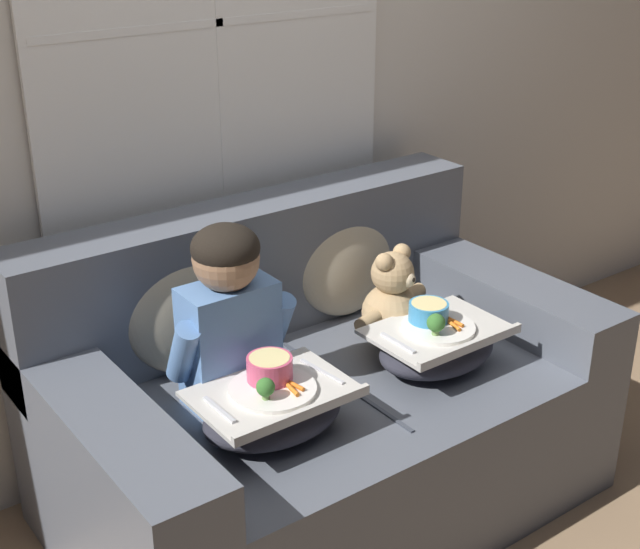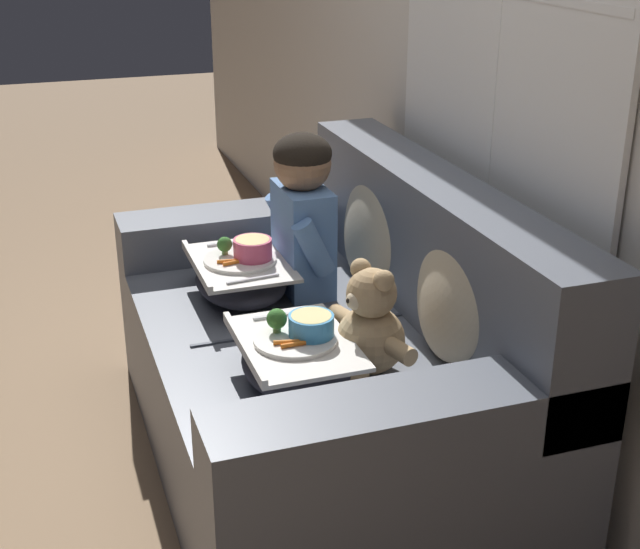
# 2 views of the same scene
# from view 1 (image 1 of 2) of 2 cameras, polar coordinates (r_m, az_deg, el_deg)

# --- Properties ---
(ground_plane) EXTENTS (14.00, 14.00, 0.00)m
(ground_plane) POSITION_cam_1_polar(r_m,az_deg,el_deg) (2.97, 0.38, -14.29)
(ground_plane) COLOR #8E7051
(wall_back_with_window) EXTENTS (8.00, 0.08, 2.60)m
(wall_back_with_window) POSITION_cam_1_polar(r_m,az_deg,el_deg) (2.88, -6.87, 13.22)
(wall_back_with_window) COLOR beige
(wall_back_with_window) RESTS_ON ground_plane
(couch) EXTENTS (1.63, 1.00, 0.91)m
(couch) POSITION_cam_1_polar(r_m,az_deg,el_deg) (2.81, -0.35, -8.39)
(couch) COLOR #565B66
(couch) RESTS_ON ground_plane
(throw_pillow_behind_child) EXTENTS (0.43, 0.21, 0.45)m
(throw_pillow_behind_child) POSITION_cam_1_polar(r_m,az_deg,el_deg) (2.69, -8.58, -1.79)
(throw_pillow_behind_child) COLOR #C1B293
(throw_pillow_behind_child) RESTS_ON couch
(throw_pillow_behind_teddy) EXTENTS (0.40, 0.19, 0.42)m
(throw_pillow_behind_teddy) POSITION_cam_1_polar(r_m,az_deg,el_deg) (2.99, 1.50, 1.14)
(throw_pillow_behind_teddy) COLOR #C1B293
(throw_pillow_behind_teddy) RESTS_ON couch
(child_figure) EXTENTS (0.37, 0.19, 0.53)m
(child_figure) POSITION_cam_1_polar(r_m,az_deg,el_deg) (2.45, -5.89, -2.05)
(child_figure) COLOR #5B84BC
(child_figure) RESTS_ON couch
(teddy_bear) EXTENTS (0.34, 0.25, 0.32)m
(teddy_bear) POSITION_cam_1_polar(r_m,az_deg,el_deg) (2.84, 4.67, -1.77)
(teddy_bear) COLOR tan
(teddy_bear) RESTS_ON couch
(lap_tray_child) EXTENTS (0.42, 0.30, 0.20)m
(lap_tray_child) POSITION_cam_1_polar(r_m,az_deg,el_deg) (2.40, -3.03, -8.47)
(lap_tray_child) COLOR #2D2D38
(lap_tray_child) RESTS_ON child_figure
(lap_tray_teddy) EXTENTS (0.41, 0.29, 0.20)m
(lap_tray_teddy) POSITION_cam_1_polar(r_m,az_deg,el_deg) (2.73, 7.47, -4.45)
(lap_tray_teddy) COLOR #2D2D38
(lap_tray_teddy) RESTS_ON teddy_bear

